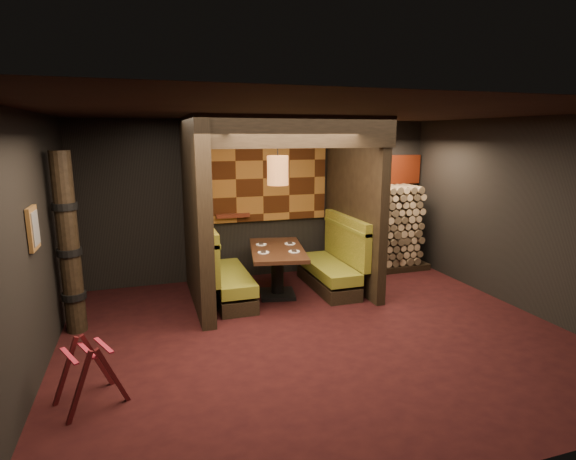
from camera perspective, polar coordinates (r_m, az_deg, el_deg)
The scene contains 23 objects.
floor at distance 6.12m, azimuth 3.84°, elevation -13.14°, with size 6.50×5.50×0.02m, color black.
ceiling at distance 5.55m, azimuth 4.27°, elevation 14.78°, with size 6.50×5.50×0.02m, color black.
wall_back at distance 8.25m, azimuth -3.12°, elevation 3.87°, with size 6.50×0.02×2.85m, color black.
wall_front at distance 3.37m, azimuth 22.04°, elevation -9.11°, with size 6.50×0.02×2.85m, color black.
wall_left at distance 5.40m, azimuth -30.06°, elevation -2.08°, with size 0.02×5.50×2.85m, color black.
wall_right at distance 7.50m, azimuth 27.84°, elevation 1.68°, with size 0.02×5.50×2.85m, color black.
partition_left at distance 6.93m, azimuth -11.60°, elevation 2.09°, with size 0.20×2.20×2.85m, color black.
partition_right at distance 7.72m, azimuth 8.32°, elevation 3.20°, with size 0.15×2.10×2.85m, color black.
header_beam at distance 6.19m, azimuth 1.52°, elevation 12.39°, with size 2.85×0.18×0.44m, color black.
tapa_back_panel at distance 8.15m, azimuth -3.24°, elevation 6.57°, with size 2.40×0.06×1.55m, color brown.
tapa_side_panel at distance 7.05m, azimuth -10.94°, elevation 5.78°, with size 0.04×1.85×1.45m, color brown.
lacquer_shelf at distance 8.05m, azimuth -7.04°, elevation 1.83°, with size 0.60×0.12×0.07m, color #5B2316.
booth_bench_left at distance 7.22m, azimuth -8.18°, elevation -5.77°, with size 0.68×1.60×1.14m.
booth_bench_right at distance 7.74m, azimuth 5.79°, elevation -4.48°, with size 0.68×1.60×1.14m.
dining_table at distance 7.26m, azimuth -1.37°, elevation -4.14°, with size 1.10×1.65×0.81m.
place_settings at distance 7.20m, azimuth -1.38°, elevation -2.25°, with size 0.75×0.78×0.03m.
pendant_lamp at distance 6.95m, azimuth -1.31°, elevation 7.58°, with size 0.33×0.33×1.02m.
framed_picture at distance 5.45m, azimuth -29.62°, elevation 0.19°, with size 0.05×0.36×0.46m.
luggage_rack at distance 4.96m, azimuth -23.97°, elevation -16.04°, with size 0.75×0.66×0.68m.
totem_column at distance 6.47m, azimuth -26.07°, elevation -1.76°, with size 0.31×0.31×2.40m.
firewood_stack at distance 8.85m, azimuth 12.08°, elevation 0.19°, with size 1.73×0.70×1.64m.
mosaic_header at distance 8.98m, azimuth 11.34°, elevation 7.48°, with size 1.83×0.10×0.56m, color maroon.
bay_front_post at distance 7.99m, azimuth 8.08°, elevation 3.50°, with size 0.08×0.08×2.85m, color black.
Camera 1 is at (-2.08, -5.14, 2.59)m, focal length 28.00 mm.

